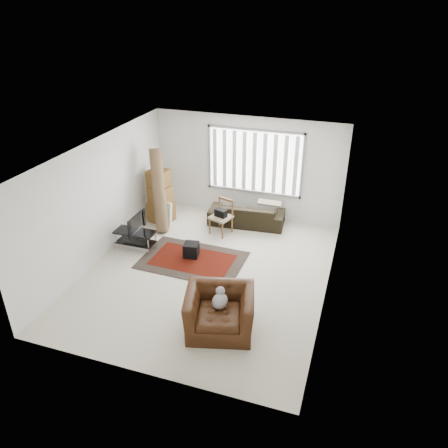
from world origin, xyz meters
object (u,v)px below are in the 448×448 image
object	(u,v)px
moving_boxes	(160,198)
armchair	(220,309)
tv_stand	(135,236)
side_chair	(221,215)
sofa	(247,211)

from	to	relation	value
moving_boxes	armchair	distance (m)	4.56
tv_stand	side_chair	distance (m)	2.16
sofa	armchair	world-z (taller)	armchair
moving_boxes	side_chair	xyz separation A→B (m)	(1.72, -0.14, -0.17)
side_chair	moving_boxes	bearing A→B (deg)	-166.01
tv_stand	moving_boxes	size ratio (longest dim) A/B	0.67
tv_stand	armchair	xyz separation A→B (m)	(2.78, -2.02, 0.10)
tv_stand	side_chair	xyz separation A→B (m)	(1.65, 1.39, 0.15)
moving_boxes	sofa	size ratio (longest dim) A/B	0.73
moving_boxes	sofa	xyz separation A→B (m)	(2.19, 0.53, -0.28)
moving_boxes	sofa	distance (m)	2.27
sofa	moving_boxes	bearing A→B (deg)	8.49
tv_stand	side_chair	size ratio (longest dim) A/B	1.07
moving_boxes	side_chair	world-z (taller)	moving_boxes
side_chair	armchair	world-z (taller)	side_chair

